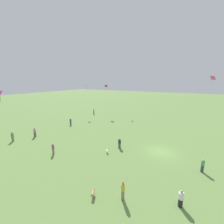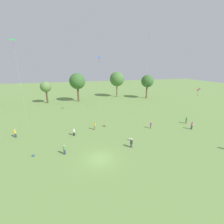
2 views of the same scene
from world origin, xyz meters
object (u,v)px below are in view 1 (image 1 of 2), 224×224
Objects in this scene: person_6 at (35,132)px; kite_0 at (0,95)px; person_11 at (71,122)px; picnic_bag_0 at (132,121)px; dog_0 at (107,151)px; person_7 at (203,166)px; person_9 at (181,199)px; person_5 at (123,191)px; person_8 at (53,149)px; kite_1 at (213,79)px; kite_4 at (86,87)px; person_4 at (120,143)px; dog_1 at (93,192)px; kite_7 at (106,87)px; person_1 at (12,137)px; person_0 at (94,112)px.

kite_0 reaches higher than person_6.
person_11 is 15.95m from picnic_bag_0.
person_11 is 2.36× the size of dog_0.
person_9 is (1.77, 6.82, -0.06)m from person_7.
person_6 is at bearing -35.07° from person_5.
person_7 is 20.27m from person_8.
kite_1 reaches higher than person_5.
person_8 reaches higher than dog_0.
kite_1 reaches higher than person_11.
kite_4 is 26.29× the size of picnic_bag_0.
person_7 reaches higher than person_4.
person_6 is at bearing 132.52° from dog_1.
kite_7 is at bearing 137.26° from kite_4.
kite_7 is at bearing 91.77° from dog_1.
kite_0 is 0.96× the size of kite_4.
person_6 reaches higher than person_1.
dog_0 is at bearing 167.25° from person_4.
person_0 is 35.49m from person_7.
dog_0 is at bearing 45.00° from kite_0.
person_1 is 12.73m from person_11.
person_9 is 2.31× the size of dog_0.
kite_0 is 25.29× the size of picnic_bag_0.
person_9 is 31.71m from kite_1.
person_7 is at bearing -147.29° from person_5.
dog_0 reaches higher than picnic_bag_0.
person_7 is (-28.39, -2.78, -0.03)m from person_6.
kite_4 is at bearing -66.20° from person_5.
person_4 is 2.37× the size of dog_0.
person_7 is (-6.51, -8.60, -0.10)m from person_5.
picnic_bag_0 is (14.09, -23.61, -0.61)m from person_9.
person_6 is 23.25m from picnic_bag_0.
person_4 is at bearing 23.31° from person_7.
person_9 is at bearing 126.26° from person_0.
person_8 is 0.18× the size of kite_4.
person_9 is (-4.74, -1.79, -0.17)m from person_5.
dog_1 is at bearing 104.21° from picnic_bag_0.
person_0 is 35.35m from dog_1.
dog_0 is at bearing 119.12° from person_0.
kite_7 is (24.74, -27.68, 7.98)m from person_9.
person_1 is 0.19× the size of kite_7.
person_11 is at bearing 113.19° from kite_1.
kite_1 is (-13.02, -22.06, 10.28)m from person_4.
person_6 is 25.00m from kite_7.
picnic_bag_0 is at bearing 103.55° from kite_1.
kite_4 is at bearing -81.54° from person_1.
dog_1 is (-10.26, 3.84, -0.44)m from person_8.
kite_7 is (-1.46, -14.44, 7.96)m from person_11.
person_0 reaches higher than person_8.
person_8 is 0.18× the size of kite_7.
person_7 is 28.69m from person_11.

